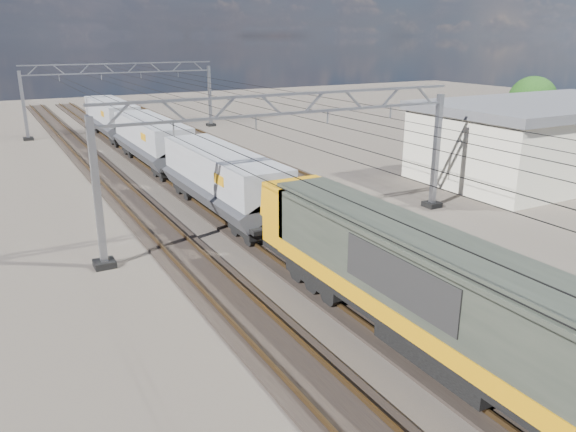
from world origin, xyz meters
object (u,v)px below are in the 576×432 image
hopper_wagon_lead (223,177)px  hopper_wagon_third (112,116)px  hopper_wagon_mid (152,138)px  locomotive (454,301)px  catenary_gantry_far (123,95)px  catenary_gantry_mid (293,158)px  industrial_shed (548,139)px  tree_far (536,103)px

hopper_wagon_lead → hopper_wagon_third: same height
hopper_wagon_third → hopper_wagon_mid: bearing=-90.0°
locomotive → hopper_wagon_third: size_ratio=1.62×
hopper_wagon_mid → catenary_gantry_far: bearing=83.4°
hopper_wagon_mid → hopper_wagon_third: same height
catenary_gantry_far → catenary_gantry_mid: bearing=-90.0°
catenary_gantry_far → hopper_wagon_third: catenary_gantry_far is taller
catenary_gantry_far → industrial_shed: (22.00, -34.00, -1.18)m
industrial_shed → hopper_wagon_third: bearing=127.9°
catenary_gantry_mid → hopper_wagon_lead: size_ratio=1.53×
hopper_wagon_mid → tree_far: 33.55m
locomotive → hopper_wagon_third: locomotive is taller
tree_far → hopper_wagon_third: bearing=144.5°
locomotive → hopper_wagon_lead: bearing=90.0°
industrial_shed → tree_far: 11.47m
catenary_gantry_mid → hopper_wagon_lead: catenary_gantry_mid is taller
locomotive → hopper_wagon_mid: (-0.00, 31.90, -0.09)m
hopper_wagon_mid → industrial_shed: bearing=-34.7°
hopper_wagon_third → industrial_shed: bearing=-52.1°
catenary_gantry_mid → industrial_shed: 22.12m
industrial_shed → tree_far: tree_far is taller
catenary_gantry_mid → tree_far: size_ratio=3.12×
industrial_shed → hopper_wagon_lead: bearing=174.2°
hopper_wagon_third → catenary_gantry_far: bearing=57.8°
catenary_gantry_far → hopper_wagon_mid: 17.57m
catenary_gantry_far → hopper_wagon_mid: bearing=-96.6°
catenary_gantry_far → locomotive: size_ratio=0.94×
locomotive → hopper_wagon_third: bearing=90.0°
industrial_shed → locomotive: bearing=-147.5°
catenary_gantry_far → hopper_wagon_mid: (-2.00, -17.37, -1.67)m
catenary_gantry_far → hopper_wagon_lead: (-2.00, -31.57, -1.67)m
industrial_shed → tree_far: (8.32, 7.79, 1.33)m
tree_far → catenary_gantry_far: bearing=139.2°
locomotive → tree_far: size_ratio=3.31×
hopper_wagon_third → industrial_shed: size_ratio=0.70×
locomotive → hopper_wagon_mid: locomotive is taller
locomotive → tree_far: bearing=35.5°
catenary_gantry_mid → tree_far: (30.32, 9.79, 0.15)m
hopper_wagon_mid → tree_far: bearing=-15.3°
hopper_wagon_lead → hopper_wagon_mid: same height
hopper_wagon_mid → industrial_shed: 29.20m
locomotive → hopper_wagon_lead: size_ratio=1.62×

